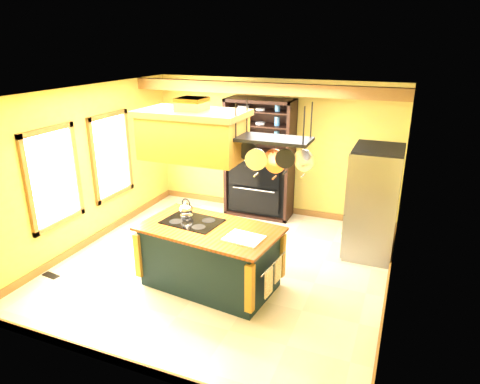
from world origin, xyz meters
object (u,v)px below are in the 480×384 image
Objects in this scene: kitchen_island at (210,256)px; pot_rack at (274,147)px; hutch at (260,171)px; range_hood at (193,133)px; refrigerator at (372,205)px.

pot_rack is (0.91, 0.01, 1.68)m from kitchen_island.
hutch is at bearing 101.91° from kitchen_island.
kitchen_island is at bearing -84.84° from hutch.
range_hood is 3.23m from refrigerator.
refrigerator is (1.11, 1.89, -1.28)m from pot_rack.
refrigerator is at bearing -22.97° from hutch.
range_hood is 1.41× the size of pot_rack.
kitchen_island is 1.47× the size of range_hood.
kitchen_island is 1.15× the size of refrigerator.
pot_rack reaches higher than refrigerator.
kitchen_island is at bearing -136.81° from refrigerator.
refrigerator is 2.47m from hutch.
refrigerator is 0.76× the size of hutch.
refrigerator is (2.02, 1.90, 0.40)m from kitchen_island.
range_hood is 3.16m from hutch.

